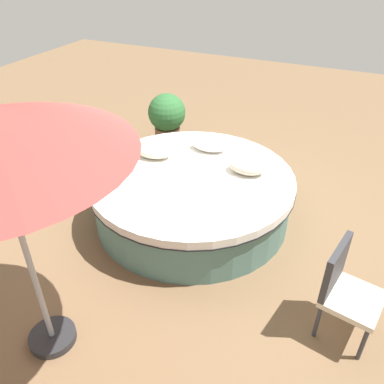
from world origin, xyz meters
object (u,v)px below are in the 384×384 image
at_px(round_bed, 192,196).
at_px(throw_pillow_1, 209,144).
at_px(throw_pillow_2, 153,150).
at_px(throw_pillow_0, 247,166).
at_px(patio_chair, 345,286).
at_px(planter, 167,117).

relative_size(round_bed, throw_pillow_1, 5.22).
height_order(throw_pillow_1, throw_pillow_2, throw_pillow_2).
bearing_deg(throw_pillow_2, throw_pillow_1, -142.62).
distance_m(throw_pillow_0, patio_chair, 2.00).
bearing_deg(throw_pillow_2, throw_pillow_0, -175.12).
bearing_deg(throw_pillow_0, patio_chair, 134.87).
xyz_separation_m(round_bed, throw_pillow_0, (-0.62, -0.36, 0.42)).
relative_size(throw_pillow_1, patio_chair, 0.52).
relative_size(round_bed, throw_pillow_0, 5.53).
bearing_deg(throw_pillow_2, patio_chair, 154.53).
bearing_deg(patio_chair, round_bed, -106.07).
distance_m(round_bed, throw_pillow_1, 0.84).
xyz_separation_m(throw_pillow_0, planter, (1.91, -1.42, -0.21)).
bearing_deg(throw_pillow_1, throw_pillow_0, 151.53).
distance_m(patio_chair, planter, 4.36).
bearing_deg(planter, throw_pillow_0, 143.50).
distance_m(throw_pillow_1, throw_pillow_2, 0.80).
height_order(throw_pillow_0, throw_pillow_1, throw_pillow_0).
bearing_deg(round_bed, planter, -53.82).
bearing_deg(patio_chair, throw_pillow_2, -103.97).
bearing_deg(throw_pillow_1, round_bed, 95.47).
relative_size(throw_pillow_0, throw_pillow_2, 0.87).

